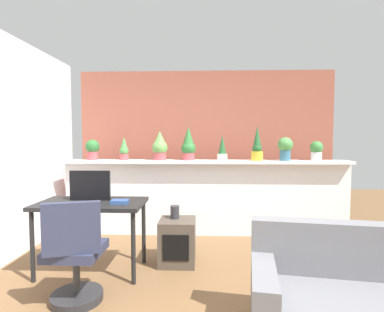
# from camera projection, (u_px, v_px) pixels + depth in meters

# --- Properties ---
(divider_wall) EXTENTS (4.09, 0.16, 1.06)m
(divider_wall) POSITION_uv_depth(u_px,v_px,m) (206.00, 199.00, 4.38)
(divider_wall) COLOR white
(divider_wall) RESTS_ON ground
(plant_shelf) EXTENTS (4.09, 0.33, 0.04)m
(plant_shelf) POSITION_uv_depth(u_px,v_px,m) (206.00, 162.00, 4.31)
(plant_shelf) COLOR white
(plant_shelf) RESTS_ON divider_wall
(brick_wall_behind) EXTENTS (4.09, 0.10, 2.50)m
(brick_wall_behind) POSITION_uv_depth(u_px,v_px,m) (205.00, 148.00, 4.94)
(brick_wall_behind) COLOR #9E5442
(brick_wall_behind) RESTS_ON ground
(potted_plant_0) EXTENTS (0.20, 0.20, 0.30)m
(potted_plant_0) POSITION_uv_depth(u_px,v_px,m) (93.00, 149.00, 4.40)
(potted_plant_0) COLOR #B7474C
(potted_plant_0) RESTS_ON plant_shelf
(potted_plant_1) EXTENTS (0.13, 0.13, 0.34)m
(potted_plant_1) POSITION_uv_depth(u_px,v_px,m) (124.00, 150.00, 4.36)
(potted_plant_1) COLOR #B7474C
(potted_plant_1) RESTS_ON plant_shelf
(potted_plant_2) EXTENTS (0.22, 0.22, 0.42)m
(potted_plant_2) POSITION_uv_depth(u_px,v_px,m) (160.00, 146.00, 4.33)
(potted_plant_2) COLOR #B7474C
(potted_plant_2) RESTS_ON plant_shelf
(potted_plant_3) EXTENTS (0.21, 0.21, 0.49)m
(potted_plant_3) POSITION_uv_depth(u_px,v_px,m) (188.00, 145.00, 4.32)
(potted_plant_3) COLOR #B7474C
(potted_plant_3) RESTS_ON plant_shelf
(potted_plant_4) EXTENTS (0.15, 0.15, 0.36)m
(potted_plant_4) POSITION_uv_depth(u_px,v_px,m) (222.00, 149.00, 4.28)
(potted_plant_4) COLOR silver
(potted_plant_4) RESTS_ON plant_shelf
(potted_plant_5) EXTENTS (0.17, 0.17, 0.49)m
(potted_plant_5) POSITION_uv_depth(u_px,v_px,m) (257.00, 147.00, 4.24)
(potted_plant_5) COLOR gold
(potted_plant_5) RESTS_ON plant_shelf
(potted_plant_6) EXTENTS (0.21, 0.21, 0.33)m
(potted_plant_6) POSITION_uv_depth(u_px,v_px,m) (285.00, 148.00, 4.23)
(potted_plant_6) COLOR #386B84
(potted_plant_6) RESTS_ON plant_shelf
(potted_plant_7) EXTENTS (0.18, 0.18, 0.28)m
(potted_plant_7) POSITION_uv_depth(u_px,v_px,m) (316.00, 150.00, 4.25)
(potted_plant_7) COLOR silver
(potted_plant_7) RESTS_ON plant_shelf
(desk) EXTENTS (1.10, 0.60, 0.75)m
(desk) POSITION_uv_depth(u_px,v_px,m) (91.00, 210.00, 3.14)
(desk) COLOR black
(desk) RESTS_ON ground
(tv_monitor) EXTENTS (0.43, 0.04, 0.32)m
(tv_monitor) POSITION_uv_depth(u_px,v_px,m) (90.00, 185.00, 3.21)
(tv_monitor) COLOR black
(tv_monitor) RESTS_ON desk
(office_chair) EXTENTS (0.49, 0.50, 0.91)m
(office_chair) POSITION_uv_depth(u_px,v_px,m) (75.00, 260.00, 2.53)
(office_chair) COLOR #262628
(office_chair) RESTS_ON ground
(side_cube_shelf) EXTENTS (0.40, 0.41, 0.50)m
(side_cube_shelf) POSITION_uv_depth(u_px,v_px,m) (177.00, 242.00, 3.38)
(side_cube_shelf) COLOR #4C4238
(side_cube_shelf) RESTS_ON ground
(vase_on_shelf) EXTENTS (0.10, 0.10, 0.15)m
(vase_on_shelf) POSITION_uv_depth(u_px,v_px,m) (175.00, 212.00, 3.41)
(vase_on_shelf) COLOR #2D2D33
(vase_on_shelf) RESTS_ON side_cube_shelf
(book_on_desk) EXTENTS (0.17, 0.12, 0.04)m
(book_on_desk) POSITION_uv_depth(u_px,v_px,m) (120.00, 202.00, 3.06)
(book_on_desk) COLOR #2D4C8C
(book_on_desk) RESTS_ON desk
(couch) EXTENTS (1.66, 0.98, 0.80)m
(couch) POSITION_uv_depth(u_px,v_px,m) (372.00, 311.00, 1.96)
(couch) COLOR slate
(couch) RESTS_ON ground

